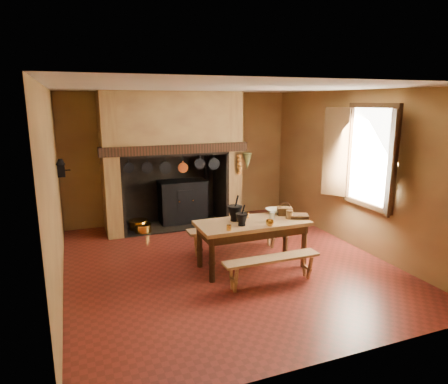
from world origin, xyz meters
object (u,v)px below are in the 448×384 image
wicker_basket (285,211)px  work_table (252,229)px  coffee_grinder (240,218)px  mixing_bowl (275,211)px  iron_range (183,201)px  bench_front (272,264)px

wicker_basket → work_table: bearing=-147.9°
coffee_grinder → mixing_bowl: (0.75, 0.23, -0.03)m
wicker_basket → mixing_bowl: bearing=141.1°
iron_range → bench_front: 3.43m
bench_front → mixing_bowl: mixing_bowl is taller
mixing_bowl → iron_range: bearing=111.0°
bench_front → coffee_grinder: coffee_grinder is taller
bench_front → coffee_grinder: bearing=104.1°
work_table → mixing_bowl: 0.65m
coffee_grinder → wicker_basket: wicker_basket is taller
work_table → coffee_grinder: 0.27m
bench_front → iron_range: bearing=96.3°
bench_front → wicker_basket: (0.66, 0.81, 0.53)m
coffee_grinder → wicker_basket: 0.85m
bench_front → mixing_bowl: bearing=60.1°
iron_range → coffee_grinder: 2.69m
iron_range → wicker_basket: (1.03, -2.60, 0.35)m
iron_range → mixing_bowl: iron_range is taller
iron_range → wicker_basket: iron_range is taller
work_table → coffee_grinder: coffee_grinder is taller
bench_front → mixing_bowl: 1.22m
work_table → bench_front: size_ratio=1.20×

